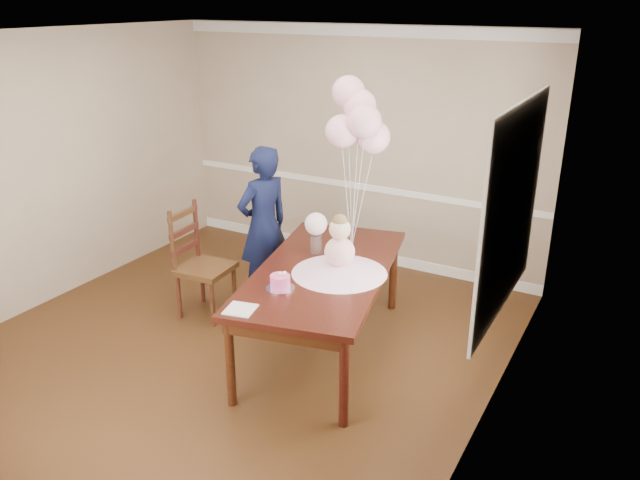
{
  "coord_description": "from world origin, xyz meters",
  "views": [
    {
      "loc": [
        3.09,
        -3.85,
        2.97
      ],
      "look_at": [
        0.7,
        0.43,
        1.05
      ],
      "focal_mm": 35.0,
      "sensor_mm": 36.0,
      "label": 1
    }
  ],
  "objects_px": {
    "dining_table_top": "(323,271)",
    "dining_chair_seat": "(205,268)",
    "woman": "(264,226)",
    "birthday_cake": "(280,282)"
  },
  "relations": [
    {
      "from": "dining_table_top",
      "to": "woman",
      "type": "bearing_deg",
      "value": 137.26
    },
    {
      "from": "dining_table_top",
      "to": "woman",
      "type": "height_order",
      "value": "woman"
    },
    {
      "from": "dining_chair_seat",
      "to": "woman",
      "type": "distance_m",
      "value": 0.72
    },
    {
      "from": "dining_table_top",
      "to": "woman",
      "type": "relative_size",
      "value": 1.3
    },
    {
      "from": "dining_table_top",
      "to": "dining_chair_seat",
      "type": "xyz_separation_m",
      "value": [
        -1.34,
        0.04,
        -0.28
      ]
    },
    {
      "from": "birthday_cake",
      "to": "woman",
      "type": "relative_size",
      "value": 0.1
    },
    {
      "from": "dining_table_top",
      "to": "woman",
      "type": "distance_m",
      "value": 1.17
    },
    {
      "from": "birthday_cake",
      "to": "woman",
      "type": "xyz_separation_m",
      "value": [
        -0.9,
        1.1,
        -0.04
      ]
    },
    {
      "from": "dining_table_top",
      "to": "birthday_cake",
      "type": "distance_m",
      "value": 0.53
    },
    {
      "from": "dining_chair_seat",
      "to": "woman",
      "type": "relative_size",
      "value": 0.29
    }
  ]
}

